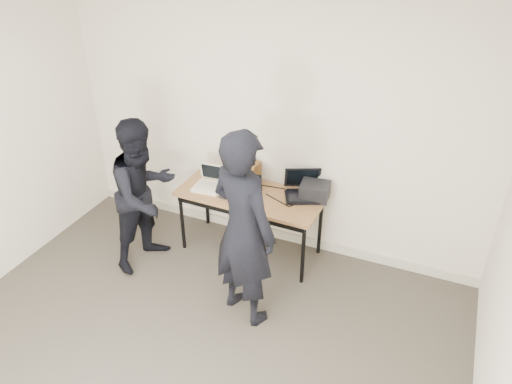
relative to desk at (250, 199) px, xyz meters
The scene contains 13 objects.
room 2.02m from the desk, 87.24° to the right, with size 4.60×4.60×2.80m.
desk is the anchor object (origin of this frame).
laptop_beige 0.46m from the desk, behind, with size 0.30×0.30×0.23m.
laptop_center 0.12m from the desk, 120.16° to the right, with size 0.34×0.33×0.23m.
laptop_right 0.56m from the desk, 21.25° to the left, with size 0.48×0.47×0.27m.
leather_satchel 0.34m from the desk, 128.31° to the left, with size 0.37×0.21×0.25m.
tissue 0.44m from the desk, 122.84° to the left, with size 0.13×0.10×0.08m, color white.
equipment_box 0.67m from the desk, 16.93° to the left, with size 0.29×0.24×0.17m, color black.
power_brick 0.29m from the desk, 142.58° to the right, with size 0.08×0.05×0.03m, color black.
cables 0.08m from the desk, ahead, with size 1.15×0.43×0.01m.
person_typist 0.96m from the desk, 69.60° to the right, with size 0.67×0.44×1.85m, color black.
person_observer 1.07m from the desk, 149.90° to the right, with size 0.78×0.60×1.60m, color black.
baseboard 0.71m from the desk, 74.97° to the left, with size 4.50×0.03×0.10m, color #BAB39A.
Camera 1 is at (1.69, -2.12, 3.36)m, focal length 35.00 mm.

